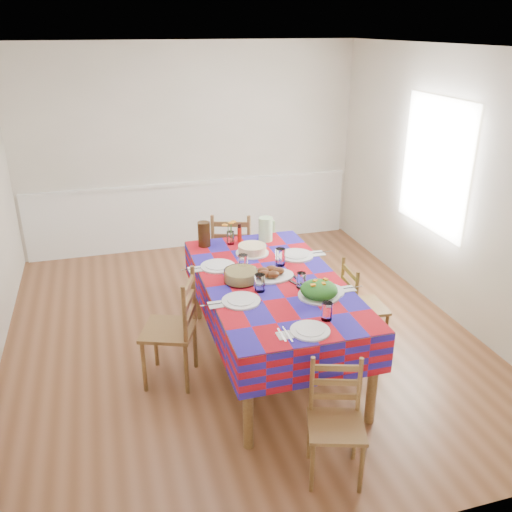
{
  "coord_description": "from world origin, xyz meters",
  "views": [
    {
      "loc": [
        -1.15,
        -4.58,
        2.87
      ],
      "look_at": [
        0.08,
        -0.34,
        0.98
      ],
      "focal_mm": 38.0,
      "sensor_mm": 36.0,
      "label": 1
    }
  ],
  "objects_px": {
    "dining_table": "(272,289)",
    "chair_left": "(174,330)",
    "tea_pitcher": "(204,234)",
    "green_pitcher": "(266,229)",
    "chair_near": "(336,422)",
    "chair_far": "(233,256)",
    "chair_right": "(360,307)",
    "meat_platter": "(270,274)"
  },
  "relations": [
    {
      "from": "tea_pitcher",
      "to": "chair_left",
      "type": "xyz_separation_m",
      "value": [
        -0.46,
        -0.93,
        -0.47
      ]
    },
    {
      "from": "meat_platter",
      "to": "green_pitcher",
      "type": "height_order",
      "value": "green_pitcher"
    },
    {
      "from": "green_pitcher",
      "to": "chair_far",
      "type": "xyz_separation_m",
      "value": [
        -0.23,
        0.48,
        -0.46
      ]
    },
    {
      "from": "chair_far",
      "to": "chair_left",
      "type": "distance_m",
      "value": 1.63
    },
    {
      "from": "meat_platter",
      "to": "tea_pitcher",
      "type": "bearing_deg",
      "value": 114.85
    },
    {
      "from": "dining_table",
      "to": "chair_near",
      "type": "height_order",
      "value": "chair_near"
    },
    {
      "from": "dining_table",
      "to": "chair_left",
      "type": "height_order",
      "value": "chair_left"
    },
    {
      "from": "tea_pitcher",
      "to": "green_pitcher",
      "type": "bearing_deg",
      "value": -2.54
    },
    {
      "from": "chair_right",
      "to": "meat_platter",
      "type": "bearing_deg",
      "value": 90.85
    },
    {
      "from": "chair_far",
      "to": "dining_table",
      "type": "bearing_deg",
      "value": 110.27
    },
    {
      "from": "tea_pitcher",
      "to": "chair_far",
      "type": "bearing_deg",
      "value": 49.17
    },
    {
      "from": "chair_near",
      "to": "chair_far",
      "type": "bearing_deg",
      "value": 108.48
    },
    {
      "from": "chair_far",
      "to": "chair_right",
      "type": "relative_size",
      "value": 1.15
    },
    {
      "from": "chair_near",
      "to": "green_pitcher",
      "type": "bearing_deg",
      "value": 102.77
    },
    {
      "from": "chair_left",
      "to": "chair_right",
      "type": "relative_size",
      "value": 1.13
    },
    {
      "from": "chair_near",
      "to": "dining_table",
      "type": "bearing_deg",
      "value": 108.4
    },
    {
      "from": "tea_pitcher",
      "to": "chair_right",
      "type": "bearing_deg",
      "value": -35.45
    },
    {
      "from": "tea_pitcher",
      "to": "chair_near",
      "type": "relative_size",
      "value": 0.29
    },
    {
      "from": "dining_table",
      "to": "tea_pitcher",
      "type": "xyz_separation_m",
      "value": [
        -0.41,
        0.92,
        0.22
      ]
    },
    {
      "from": "tea_pitcher",
      "to": "chair_left",
      "type": "relative_size",
      "value": 0.25
    },
    {
      "from": "dining_table",
      "to": "chair_near",
      "type": "distance_m",
      "value": 1.42
    },
    {
      "from": "tea_pitcher",
      "to": "chair_left",
      "type": "bearing_deg",
      "value": -116.32
    },
    {
      "from": "green_pitcher",
      "to": "chair_far",
      "type": "height_order",
      "value": "green_pitcher"
    },
    {
      "from": "green_pitcher",
      "to": "chair_far",
      "type": "bearing_deg",
      "value": 115.56
    },
    {
      "from": "green_pitcher",
      "to": "dining_table",
      "type": "bearing_deg",
      "value": -103.63
    },
    {
      "from": "meat_platter",
      "to": "chair_far",
      "type": "height_order",
      "value": "chair_far"
    },
    {
      "from": "meat_platter",
      "to": "chair_left",
      "type": "bearing_deg",
      "value": -176.11
    },
    {
      "from": "green_pitcher",
      "to": "chair_left",
      "type": "height_order",
      "value": "green_pitcher"
    },
    {
      "from": "chair_right",
      "to": "chair_far",
      "type": "bearing_deg",
      "value": 36.44
    },
    {
      "from": "meat_platter",
      "to": "chair_left",
      "type": "height_order",
      "value": "chair_left"
    },
    {
      "from": "tea_pitcher",
      "to": "chair_near",
      "type": "height_order",
      "value": "tea_pitcher"
    },
    {
      "from": "chair_near",
      "to": "tea_pitcher",
      "type": "bearing_deg",
      "value": 118.31
    },
    {
      "from": "tea_pitcher",
      "to": "chair_far",
      "type": "relative_size",
      "value": 0.24
    },
    {
      "from": "dining_table",
      "to": "meat_platter",
      "type": "relative_size",
      "value": 5.16
    },
    {
      "from": "dining_table",
      "to": "chair_far",
      "type": "bearing_deg",
      "value": 90.66
    },
    {
      "from": "chair_left",
      "to": "meat_platter",
      "type": "bearing_deg",
      "value": 114.95
    },
    {
      "from": "tea_pitcher",
      "to": "chair_far",
      "type": "xyz_separation_m",
      "value": [
        0.39,
        0.46,
        -0.46
      ]
    },
    {
      "from": "dining_table",
      "to": "meat_platter",
      "type": "bearing_deg",
      "value": 96.87
    },
    {
      "from": "meat_platter",
      "to": "tea_pitcher",
      "type": "height_order",
      "value": "tea_pitcher"
    },
    {
      "from": "tea_pitcher",
      "to": "dining_table",
      "type": "bearing_deg",
      "value": -65.9
    },
    {
      "from": "green_pitcher",
      "to": "tea_pitcher",
      "type": "bearing_deg",
      "value": 177.46
    },
    {
      "from": "meat_platter",
      "to": "chair_right",
      "type": "distance_m",
      "value": 0.98
    }
  ]
}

